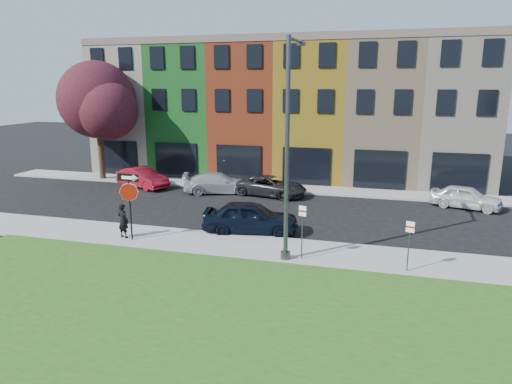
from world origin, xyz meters
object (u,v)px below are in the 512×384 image
(sedan_near, at_px, (251,217))
(street_lamp, at_px, (288,151))
(man, at_px, (123,221))
(stop_sign, at_px, (129,193))

(sedan_near, distance_m, street_lamp, 5.38)
(man, relative_size, sedan_near, 0.33)
(stop_sign, height_order, sedan_near, stop_sign)
(street_lamp, bearing_deg, stop_sign, -179.11)
(sedan_near, xyz_separation_m, street_lamp, (2.41, -3.01, 3.75))
(stop_sign, distance_m, man, 1.50)
(sedan_near, bearing_deg, man, 106.18)
(man, relative_size, street_lamp, 0.19)
(man, height_order, sedan_near, man)
(man, bearing_deg, stop_sign, 174.48)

